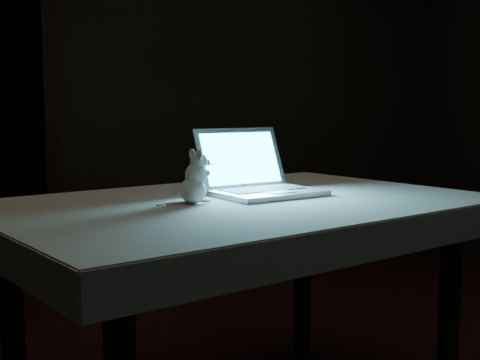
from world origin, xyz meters
name	(u,v)px	position (x,y,z in m)	size (l,w,h in m)	color
back_wall	(141,82)	(0.00, 2.50, 1.30)	(4.50, 0.04, 2.60)	black
table	(241,320)	(-0.14, 0.05, 0.40)	(1.51, 0.97, 0.81)	black
tablecloth	(219,215)	(-0.20, 0.08, 0.77)	(1.62, 1.08, 0.11)	beige
laptop	(268,161)	(-0.01, 0.12, 0.94)	(0.36, 0.32, 0.25)	silver
plush_mouse	(193,177)	(-0.31, 0.03, 0.90)	(0.13, 0.13, 0.17)	white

